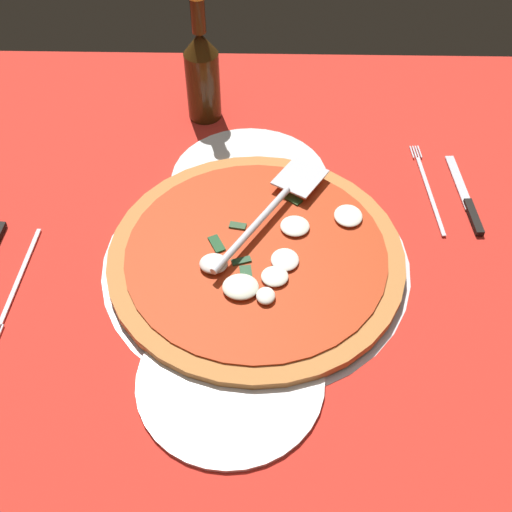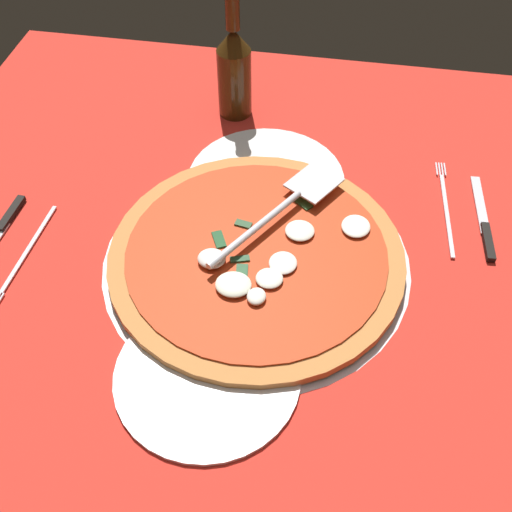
% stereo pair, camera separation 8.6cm
% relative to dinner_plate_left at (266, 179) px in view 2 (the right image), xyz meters
% --- Properties ---
extents(ground_plane, '(1.09, 1.09, 0.01)m').
position_rel_dinner_plate_left_xyz_m(ground_plane, '(0.17, -0.02, -0.01)').
color(ground_plane, red).
extents(pizza_pan, '(0.43, 0.43, 0.01)m').
position_rel_dinner_plate_left_xyz_m(pizza_pan, '(0.17, 0.01, -0.00)').
color(pizza_pan, silver).
rests_on(pizza_pan, ground_plane).
extents(dinner_plate_left, '(0.25, 0.25, 0.01)m').
position_rel_dinner_plate_left_xyz_m(dinner_plate_left, '(0.00, 0.00, 0.00)').
color(dinner_plate_left, silver).
rests_on(dinner_plate_left, ground_plane).
extents(dinner_plate_right, '(0.23, 0.23, 0.01)m').
position_rel_dinner_plate_left_xyz_m(dinner_plate_right, '(0.36, -0.01, 0.00)').
color(dinner_plate_right, white).
rests_on(dinner_plate_right, ground_plane).
extents(pizza, '(0.42, 0.42, 0.03)m').
position_rel_dinner_plate_left_xyz_m(pizza, '(0.17, 0.01, 0.01)').
color(pizza, '#C67A3D').
rests_on(pizza, pizza_pan).
extents(pizza_server, '(0.24, 0.17, 0.01)m').
position_rel_dinner_plate_left_xyz_m(pizza_server, '(0.10, 0.04, 0.04)').
color(pizza_server, silver).
rests_on(pizza_server, pizza).
extents(place_setting_near, '(0.22, 0.13, 0.01)m').
position_rel_dinner_plate_left_xyz_m(place_setting_near, '(0.20, -0.34, -0.00)').
color(place_setting_near, white).
rests_on(place_setting_near, ground_plane).
extents(place_setting_far, '(0.21, 0.13, 0.01)m').
position_rel_dinner_plate_left_xyz_m(place_setting_far, '(0.03, 0.31, -0.00)').
color(place_setting_far, white).
rests_on(place_setting_far, ground_plane).
extents(beer_bottle, '(0.06, 0.06, 0.23)m').
position_rel_dinner_plate_left_xyz_m(beer_bottle, '(-0.17, -0.08, 0.08)').
color(beer_bottle, '#3B260C').
rests_on(beer_bottle, ground_plane).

